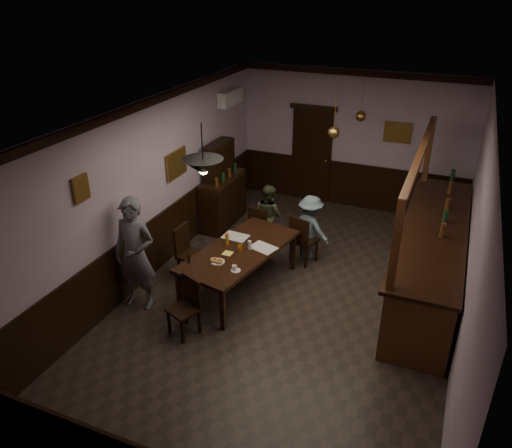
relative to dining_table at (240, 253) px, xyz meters
The scene contains 31 objects.
room 1.19m from the dining_table, ahead, with size 5.01×8.01×3.01m.
dining_table is the anchor object (origin of this frame).
chair_far_left 1.37m from the dining_table, 98.00° to the left, with size 0.44×0.44×0.90m.
chair_far_right 1.36m from the dining_table, 59.65° to the left, with size 0.51×0.51×0.94m.
chair_near 1.34m from the dining_table, 100.67° to the right, with size 0.50×0.50×0.88m.
chair_side 0.97m from the dining_table, behind, with size 0.44×0.44×0.97m.
person_standing 1.65m from the dining_table, 141.26° to the right, with size 0.67×0.44×1.83m, color slate.
person_seated_left 1.62m from the dining_table, 94.96° to the left, with size 0.60×0.47×1.23m, color #394227.
person_seated_right 1.62m from the dining_table, 62.58° to the left, with size 0.79×0.45×1.22m, color slate.
newspaper_left 0.44m from the dining_table, 124.15° to the left, with size 0.42×0.30×0.01m, color silver.
newspaper_right 0.39m from the dining_table, 29.14° to the left, with size 0.42×0.30×0.01m, color silver.
napkin 0.24m from the dining_table, 121.64° to the right, with size 0.15×0.15×0.00m, color #F2FA5C.
saucer 0.66m from the dining_table, 70.94° to the right, with size 0.15×0.15×0.01m, color white.
coffee_cup 0.66m from the dining_table, 72.52° to the right, with size 0.08×0.08×0.07m, color white.
pastry_plate 0.53m from the dining_table, 106.47° to the right, with size 0.22×0.22×0.01m, color white.
pastry_ring_a 0.56m from the dining_table, 111.36° to the right, with size 0.13×0.13×0.04m, color #C68C47.
pastry_ring_b 0.54m from the dining_table, 102.95° to the right, with size 0.13×0.13×0.04m, color #C68C47.
soda_can 0.14m from the dining_table, 60.40° to the right, with size 0.07×0.07×0.12m, color orange.
beer_glass 0.31m from the dining_table, 165.52° to the left, with size 0.06×0.06×0.20m, color #BF721E.
water_glass 0.21m from the dining_table, 22.33° to the left, with size 0.06×0.06×0.15m, color silver.
pepper_mill 0.88m from the dining_table, 128.77° to the right, with size 0.04×0.04×0.14m, color black.
sideboard 2.48m from the dining_table, 122.89° to the left, with size 0.47×1.33×1.75m.
bar_counter 3.10m from the dining_table, 22.92° to the left, with size 0.99×4.26×2.39m.
door_back 4.00m from the dining_table, 90.55° to the left, with size 0.90×0.06×2.10m, color black.
ac_unit 3.75m from the dining_table, 117.33° to the left, with size 0.20×0.85×0.30m.
picture_left_small 2.67m from the dining_table, 135.64° to the right, with size 0.04×0.28×0.36m.
picture_left_large 2.07m from the dining_table, 152.35° to the left, with size 0.04×0.62×0.48m.
picture_back 4.51m from the dining_table, 66.21° to the left, with size 0.55×0.04×0.42m.
pendant_iron 1.89m from the dining_table, 101.23° to the right, with size 0.56×0.56×0.71m.
pendant_brass_mid 2.61m from the dining_table, 61.96° to the left, with size 0.20×0.20×0.81m.
pendant_brass_far 3.64m from the dining_table, 69.11° to the left, with size 0.20×0.20×0.81m.
Camera 1 is at (2.08, -6.37, 4.73)m, focal length 35.00 mm.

